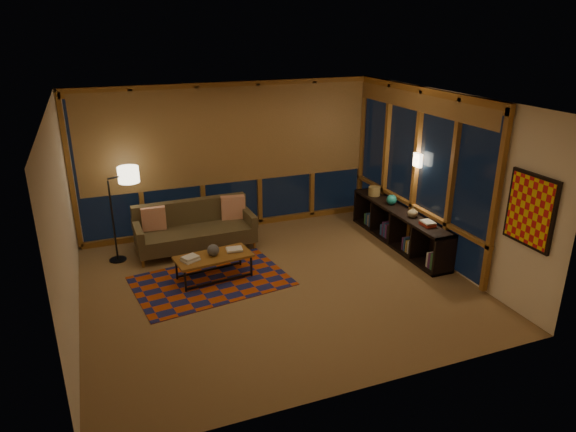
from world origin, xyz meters
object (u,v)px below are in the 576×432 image
object	(u,v)px
coffee_table	(214,267)
bookshelf	(399,227)
sofa	(195,228)
floor_lamp	(112,217)

from	to	relation	value
coffee_table	bookshelf	bearing A→B (deg)	-5.40
sofa	coffee_table	bearing A→B (deg)	-89.13
bookshelf	sofa	bearing A→B (deg)	162.96
floor_lamp	bookshelf	distance (m)	4.78
coffee_table	sofa	bearing A→B (deg)	85.21
sofa	coffee_table	distance (m)	1.14
sofa	coffee_table	world-z (taller)	sofa
sofa	bookshelf	distance (m)	3.50
coffee_table	floor_lamp	world-z (taller)	floor_lamp
floor_lamp	bookshelf	world-z (taller)	floor_lamp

